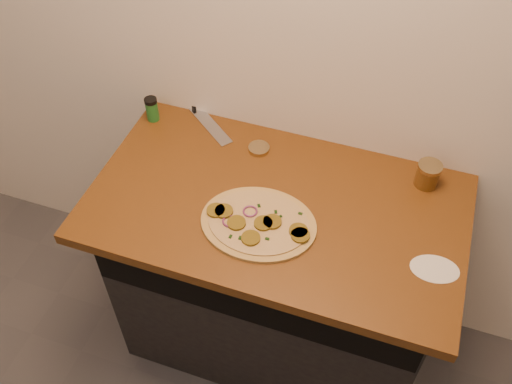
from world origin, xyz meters
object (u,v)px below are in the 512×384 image
at_px(spice_shaker, 152,109).
at_px(pizza, 258,223).
at_px(chefs_knife, 198,111).
at_px(salsa_jar, 428,174).

bearing_deg(spice_shaker, pizza, -33.42).
bearing_deg(spice_shaker, chefs_knife, 31.58).
height_order(salsa_jar, spice_shaker, spice_shaker).
bearing_deg(chefs_knife, spice_shaker, -148.42).
distance_m(salsa_jar, spice_shaker, 0.99).
relative_size(chefs_knife, salsa_jar, 3.50).
height_order(pizza, spice_shaker, spice_shaker).
bearing_deg(salsa_jar, spice_shaker, 179.86).
xyz_separation_m(pizza, salsa_jar, (0.46, 0.34, 0.03)).
bearing_deg(salsa_jar, chefs_knife, 173.96).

